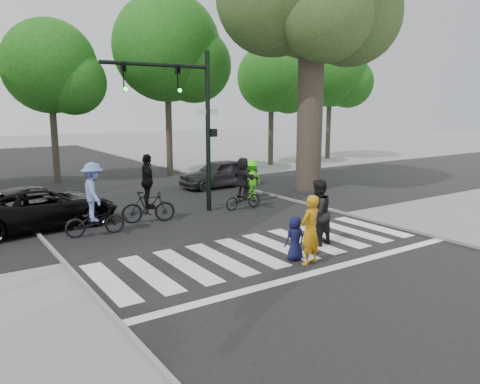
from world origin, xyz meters
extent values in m
plane|color=gray|center=(0.00, 0.00, 0.00)|extent=(120.00, 120.00, 0.00)
cube|color=black|center=(0.00, 5.00, 0.01)|extent=(10.00, 70.00, 0.01)
cube|color=black|center=(0.00, 8.00, 0.01)|extent=(70.00, 10.00, 0.01)
cube|color=gray|center=(-5.05, 5.00, 0.05)|extent=(0.10, 70.00, 0.10)
cube|color=gray|center=(5.05, 5.00, 0.05)|extent=(0.10, 70.00, 0.10)
cube|color=silver|center=(-4.50, 1.00, 0.01)|extent=(0.55, 3.00, 0.01)
cube|color=silver|center=(-3.50, 1.00, 0.01)|extent=(0.55, 3.00, 0.01)
cube|color=silver|center=(-2.50, 1.00, 0.01)|extent=(0.55, 3.00, 0.01)
cube|color=silver|center=(-1.50, 1.00, 0.01)|extent=(0.55, 3.00, 0.01)
cube|color=silver|center=(-0.50, 1.00, 0.01)|extent=(0.55, 3.00, 0.01)
cube|color=silver|center=(0.50, 1.00, 0.01)|extent=(0.55, 3.00, 0.01)
cube|color=silver|center=(1.50, 1.00, 0.01)|extent=(0.55, 3.00, 0.01)
cube|color=silver|center=(2.50, 1.00, 0.01)|extent=(0.55, 3.00, 0.01)
cube|color=silver|center=(3.50, 1.00, 0.01)|extent=(0.55, 3.00, 0.01)
cube|color=silver|center=(4.50, 1.00, 0.01)|extent=(0.55, 3.00, 0.01)
cube|color=silver|center=(0.00, -1.20, 0.01)|extent=(10.00, 0.30, 0.01)
cylinder|color=black|center=(1.20, 6.20, 3.00)|extent=(0.18, 0.18, 6.00)
cylinder|color=black|center=(-0.80, 6.20, 5.40)|extent=(4.00, 0.14, 0.14)
imported|color=black|center=(0.00, 6.20, 4.95)|extent=(0.16, 0.20, 1.00)
sphere|color=#19E533|center=(0.00, 6.08, 4.55)|extent=(0.14, 0.14, 0.14)
imported|color=black|center=(-2.00, 6.20, 4.95)|extent=(0.16, 0.20, 1.00)
sphere|color=#19E533|center=(-2.00, 6.08, 4.55)|extent=(0.14, 0.14, 0.14)
cube|color=black|center=(1.42, 6.20, 3.00)|extent=(0.28, 0.18, 0.30)
cube|color=#FF660C|center=(1.53, 6.20, 3.00)|extent=(0.02, 0.14, 0.20)
cube|color=white|center=(1.20, 6.20, 3.80)|extent=(0.90, 0.04, 0.18)
cylinder|color=brown|center=(7.50, 7.50, 3.50)|extent=(1.20, 1.20, 7.00)
cylinder|color=brown|center=(7.80, 7.30, 6.50)|extent=(1.29, 1.74, 2.93)
sphere|color=#304B1F|center=(9.30, 6.90, 8.20)|extent=(4.80, 4.80, 4.80)
sphere|color=#304B1F|center=(7.00, 6.10, 7.80)|extent=(4.00, 4.00, 4.00)
cylinder|color=brown|center=(-2.00, 16.80, 2.80)|extent=(0.36, 0.36, 5.60)
sphere|color=#185F17|center=(-2.00, 16.80, 6.00)|extent=(4.80, 4.80, 4.80)
sphere|color=#185F17|center=(-1.04, 16.08, 5.20)|extent=(3.36, 3.36, 3.36)
cylinder|color=brown|center=(4.00, 15.50, 3.36)|extent=(0.36, 0.36, 6.72)
sphere|color=#185F17|center=(4.00, 15.50, 7.20)|extent=(6.00, 6.00, 6.00)
sphere|color=#185F17|center=(5.20, 14.60, 6.24)|extent=(4.20, 4.20, 4.20)
cylinder|color=brown|center=(12.00, 16.30, 2.73)|extent=(0.36, 0.36, 5.46)
sphere|color=#185F17|center=(12.00, 16.30, 5.85)|extent=(4.60, 4.60, 4.60)
sphere|color=#185F17|center=(12.92, 15.61, 5.07)|extent=(3.22, 3.22, 3.22)
cylinder|color=brown|center=(18.00, 16.90, 3.08)|extent=(0.36, 0.36, 6.16)
sphere|color=#185F17|center=(18.00, 16.90, 6.60)|extent=(5.40, 5.40, 5.40)
sphere|color=#185F17|center=(19.08, 16.09, 5.72)|extent=(3.78, 3.78, 3.78)
imported|color=#C78811|center=(0.21, -0.62, 0.90)|extent=(0.74, 0.58, 1.81)
imported|color=#12143D|center=(0.10, -0.18, 0.59)|extent=(0.61, 0.42, 1.19)
imported|color=black|center=(1.53, 0.50, 0.97)|extent=(1.06, 0.90, 1.94)
imported|color=black|center=(-3.54, 5.13, 0.48)|extent=(1.87, 0.79, 0.96)
imported|color=#6B7FC9|center=(-3.54, 5.13, 1.39)|extent=(0.78, 1.24, 1.83)
imported|color=black|center=(-1.47, 5.77, 0.55)|extent=(1.90, 1.03, 1.10)
imported|color=black|center=(-1.47, 5.77, 1.45)|extent=(0.77, 1.20, 1.90)
imported|color=black|center=(2.46, 5.70, 0.42)|extent=(1.63, 0.60, 0.85)
imported|color=black|center=(2.46, 5.70, 1.24)|extent=(0.51, 1.52, 1.62)
imported|color=black|center=(-4.75, 7.06, 0.70)|extent=(5.28, 2.90, 1.40)
imported|color=#333238|center=(4.30, 10.53, 0.69)|extent=(4.12, 1.80, 1.38)
imported|color=#55FF1E|center=(4.05, 7.37, 0.84)|extent=(1.16, 0.77, 1.67)
imported|color=black|center=(4.05, 7.62, 0.76)|extent=(0.63, 0.49, 1.53)
camera|label=1|loc=(-7.70, -9.17, 4.02)|focal=35.00mm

